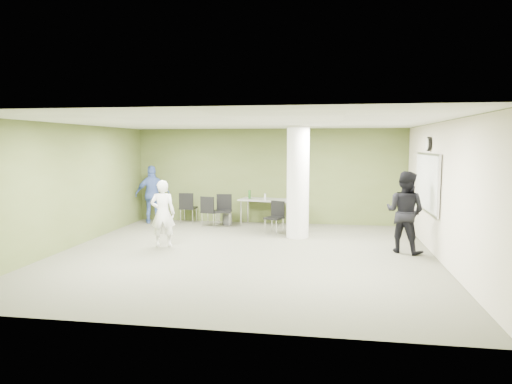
% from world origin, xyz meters
% --- Properties ---
extents(floor, '(8.00, 8.00, 0.00)m').
position_xyz_m(floor, '(0.00, 0.00, 0.00)').
color(floor, '#515241').
rests_on(floor, ground).
extents(ceiling, '(8.00, 8.00, 0.00)m').
position_xyz_m(ceiling, '(0.00, 0.00, 2.80)').
color(ceiling, white).
rests_on(ceiling, wall_back).
extents(wall_back, '(8.00, 2.80, 0.02)m').
position_xyz_m(wall_back, '(0.00, 4.00, 1.40)').
color(wall_back, '#4F592A').
rests_on(wall_back, floor).
extents(wall_left, '(0.02, 8.00, 2.80)m').
position_xyz_m(wall_left, '(-4.00, 0.00, 1.40)').
color(wall_left, '#4F592A').
rests_on(wall_left, floor).
extents(wall_right_cream, '(0.02, 8.00, 2.80)m').
position_xyz_m(wall_right_cream, '(4.00, 0.00, 1.40)').
color(wall_right_cream, beige).
rests_on(wall_right_cream, floor).
extents(column, '(0.56, 0.56, 2.80)m').
position_xyz_m(column, '(1.00, 2.00, 1.40)').
color(column, silver).
rests_on(column, floor).
extents(whiteboard, '(0.05, 2.30, 1.30)m').
position_xyz_m(whiteboard, '(3.92, 1.20, 1.50)').
color(whiteboard, silver).
rests_on(whiteboard, wall_right_cream).
extents(wall_clock, '(0.06, 0.32, 0.32)m').
position_xyz_m(wall_clock, '(3.92, 1.20, 2.35)').
color(wall_clock, black).
rests_on(wall_clock, wall_right_cream).
extents(folding_table, '(1.73, 0.99, 1.02)m').
position_xyz_m(folding_table, '(0.04, 3.47, 0.72)').
color(folding_table, gray).
rests_on(folding_table, floor).
extents(wastebasket, '(0.28, 0.28, 0.32)m').
position_xyz_m(wastebasket, '(-1.15, 3.45, 0.16)').
color(wastebasket, '#4C4C4C').
rests_on(wastebasket, floor).
extents(chair_back_left, '(0.46, 0.46, 0.91)m').
position_xyz_m(chair_back_left, '(-2.38, 3.57, 0.53)').
color(chair_back_left, black).
rests_on(chair_back_left, floor).
extents(chair_back_right, '(0.52, 0.52, 0.88)m').
position_xyz_m(chair_back_right, '(-1.57, 3.03, 0.51)').
color(chair_back_right, black).
rests_on(chair_back_right, floor).
extents(chair_table_left, '(0.50, 0.50, 0.92)m').
position_xyz_m(chair_table_left, '(-1.19, 3.19, 0.53)').
color(chair_table_left, black).
rests_on(chair_table_left, floor).
extents(chair_table_right, '(0.55, 0.55, 0.84)m').
position_xyz_m(chair_table_right, '(0.39, 2.45, 0.49)').
color(chair_table_right, black).
rests_on(chair_table_right, floor).
extents(woman_white, '(0.62, 0.47, 1.53)m').
position_xyz_m(woman_white, '(-1.98, 0.45, 0.77)').
color(woman_white, white).
rests_on(woman_white, floor).
extents(man_black, '(1.08, 1.02, 1.77)m').
position_xyz_m(man_black, '(3.40, 0.72, 0.88)').
color(man_black, black).
rests_on(man_black, floor).
extents(man_blue, '(1.09, 0.81, 1.71)m').
position_xyz_m(man_blue, '(-3.40, 3.40, 0.86)').
color(man_blue, '#4763B1').
rests_on(man_blue, floor).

